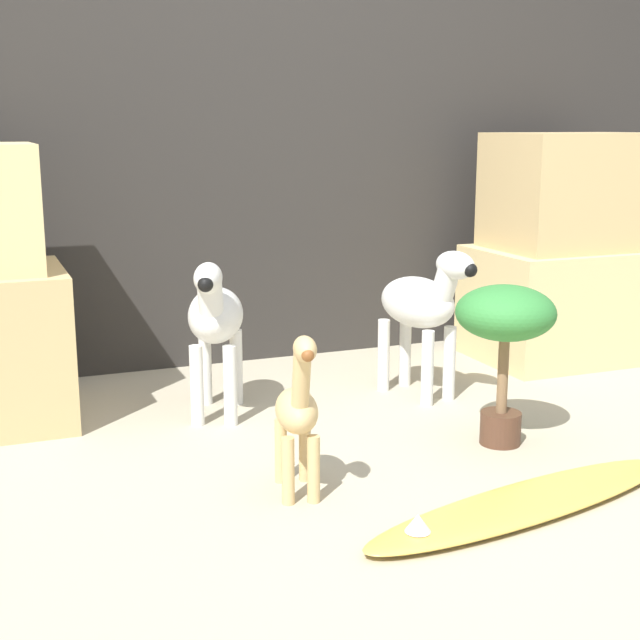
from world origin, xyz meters
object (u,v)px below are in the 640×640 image
at_px(zebra_right, 422,306).
at_px(surfboard, 526,502).
at_px(zebra_left, 215,319).
at_px(giraffe_figurine, 298,412).
at_px(potted_palm_front, 505,325).

xyz_separation_m(zebra_right, surfboard, (-0.24, -1.10, -0.36)).
height_order(zebra_right, surfboard, zebra_right).
height_order(zebra_left, surfboard, zebra_left).
xyz_separation_m(zebra_right, giraffe_figurine, (-0.82, -0.75, -0.12)).
bearing_deg(zebra_left, giraffe_figurine, -87.92).
bearing_deg(surfboard, potted_palm_front, 64.74).
xyz_separation_m(potted_palm_front, surfboard, (-0.24, -0.50, -0.41)).
bearing_deg(zebra_right, zebra_left, 175.86).
height_order(zebra_left, potted_palm_front, zebra_left).
relative_size(zebra_left, potted_palm_front, 1.10).
height_order(zebra_left, giraffe_figurine, zebra_left).
bearing_deg(potted_palm_front, giraffe_figurine, -169.20).
distance_m(zebra_left, giraffe_figurine, 0.82).
xyz_separation_m(zebra_right, zebra_left, (-0.85, 0.06, 0.00)).
bearing_deg(giraffe_figurine, potted_palm_front, 10.80).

